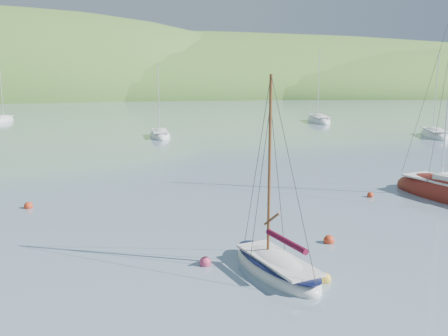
{
  "coord_description": "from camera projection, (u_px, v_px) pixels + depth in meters",
  "views": [
    {
      "loc": [
        -4.05,
        -17.99,
        7.8
      ],
      "look_at": [
        0.08,
        8.0,
        2.69
      ],
      "focal_mm": 40.0,
      "sensor_mm": 36.0,
      "label": 1
    }
  ],
  "objects": [
    {
      "name": "distant_sloop_a",
      "position": [
        160.0,
        136.0,
        60.13
      ],
      "size": [
        2.64,
        6.77,
        9.52
      ],
      "rotation": [
        0.0,
        0.0,
        0.04
      ],
      "color": "white",
      "rests_on": "ground"
    },
    {
      "name": "distant_sloop_d",
      "position": [
        435.0,
        135.0,
        60.39
      ],
      "size": [
        4.66,
        7.97,
        10.74
      ],
      "rotation": [
        0.0,
        0.0,
        -0.29
      ],
      "color": "white",
      "rests_on": "ground"
    },
    {
      "name": "distant_sloop_c",
      "position": [
        2.0,
        121.0,
        78.43
      ],
      "size": [
        3.52,
        7.0,
        9.54
      ],
      "rotation": [
        0.0,
        0.0,
        -0.18
      ],
      "color": "white",
      "rests_on": "ground"
    },
    {
      "name": "daysailer_white",
      "position": [
        276.0,
        267.0,
        19.65
      ],
      "size": [
        3.47,
        5.72,
        8.26
      ],
      "rotation": [
        0.0,
        0.0,
        0.3
      ],
      "color": "white",
      "rests_on": "ground"
    },
    {
      "name": "shoreline_hills",
      "position": [
        129.0,
        93.0,
        185.23
      ],
      "size": [
        690.0,
        135.0,
        56.0
      ],
      "color": "#35732C",
      "rests_on": "ground"
    },
    {
      "name": "distant_sloop_b",
      "position": [
        319.0,
        121.0,
        77.8
      ],
      "size": [
        3.86,
        8.68,
        11.99
      ],
      "rotation": [
        0.0,
        0.0,
        -0.11
      ],
      "color": "white",
      "rests_on": "ground"
    },
    {
      "name": "ground",
      "position": [
        254.0,
        274.0,
        19.55
      ],
      "size": [
        700.0,
        700.0,
        0.0
      ],
      "primitive_type": "plane",
      "color": "gray",
      "rests_on": "ground"
    },
    {
      "name": "mooring_buoys",
      "position": [
        228.0,
        232.0,
        24.23
      ],
      "size": [
        21.19,
        13.02,
        0.5
      ],
      "color": "yellow",
      "rests_on": "ground"
    }
  ]
}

